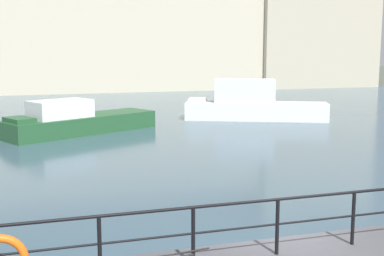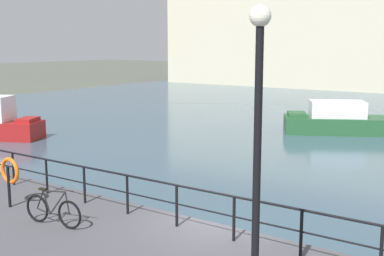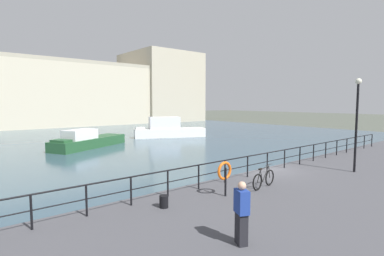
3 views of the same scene
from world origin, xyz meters
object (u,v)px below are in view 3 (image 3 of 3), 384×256
object	(u,v)px
mooring_bollard	(164,201)
harbor_building	(74,93)
parked_bicycle	(264,179)
quay_lamp_post	(357,113)
moored_white_yacht	(87,141)
life_ring_stand	(225,172)
moored_blue_motorboat	(168,129)
standing_person	(242,213)

from	to	relation	value
mooring_bollard	harbor_building	bearing A→B (deg)	75.06
parked_bicycle	quay_lamp_post	xyz separation A→B (m)	(6.24, -1.26, 2.78)
moored_white_yacht	mooring_bollard	distance (m)	22.66
quay_lamp_post	harbor_building	bearing A→B (deg)	85.92
moored_white_yacht	quay_lamp_post	size ratio (longest dim) A/B	1.82
harbor_building	life_ring_stand	xyz separation A→B (m)	(-12.56, -57.38, -4.80)
parked_bicycle	mooring_bollard	world-z (taller)	parked_bicycle
moored_blue_motorboat	life_ring_stand	size ratio (longest dim) A/B	6.85
moored_blue_motorboat	parked_bicycle	distance (m)	28.04
life_ring_stand	standing_person	xyz separation A→B (m)	(-2.59, -3.14, -0.11)
moored_white_yacht	parked_bicycle	distance (m)	22.80
life_ring_stand	moored_white_yacht	bearing A→B (deg)	83.32
life_ring_stand	parked_bicycle	bearing A→B (deg)	-8.40
life_ring_stand	quay_lamp_post	bearing A→B (deg)	-10.68
parked_bicycle	life_ring_stand	size ratio (longest dim) A/B	1.26
moored_white_yacht	life_ring_stand	distance (m)	22.66
harbor_building	standing_person	xyz separation A→B (m)	(-15.16, -60.52, -4.91)
life_ring_stand	standing_person	world-z (taller)	standing_person
harbor_building	quay_lamp_post	distance (m)	59.17
life_ring_stand	quay_lamp_post	distance (m)	8.79
mooring_bollard	parked_bicycle	bearing A→B (deg)	-9.00
standing_person	parked_bicycle	bearing A→B (deg)	-124.10
quay_lamp_post	mooring_bollard	bearing A→B (deg)	169.61
moored_white_yacht	standing_person	xyz separation A→B (m)	(-5.23, -25.62, 1.11)
moored_white_yacht	parked_bicycle	size ratio (longest dim) A/B	5.18
mooring_bollard	quay_lamp_post	xyz separation A→B (m)	(10.99, -2.02, 2.95)
moored_white_yacht	life_ring_stand	world-z (taller)	life_ring_stand
mooring_bollard	quay_lamp_post	distance (m)	11.55
harbor_building	quay_lamp_post	world-z (taller)	harbor_building
mooring_bollard	life_ring_stand	xyz separation A→B (m)	(2.63, -0.44, 0.75)
mooring_bollard	standing_person	size ratio (longest dim) A/B	0.26
quay_lamp_post	moored_blue_motorboat	bearing A→B (deg)	76.89
parked_bicycle	standing_person	world-z (taller)	standing_person
quay_lamp_post	parked_bicycle	bearing A→B (deg)	168.55
moored_blue_motorboat	life_ring_stand	bearing A→B (deg)	83.50
moored_white_yacht	standing_person	size ratio (longest dim) A/B	5.40
moored_white_yacht	moored_blue_motorboat	bearing A→B (deg)	163.03
moored_blue_motorboat	standing_person	distance (m)	32.81
moored_blue_motorboat	life_ring_stand	world-z (taller)	moored_blue_motorboat
moored_white_yacht	parked_bicycle	world-z (taller)	moored_white_yacht
life_ring_stand	quay_lamp_post	xyz separation A→B (m)	(8.36, -1.58, 2.19)
mooring_bollard	moored_white_yacht	bearing A→B (deg)	76.58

